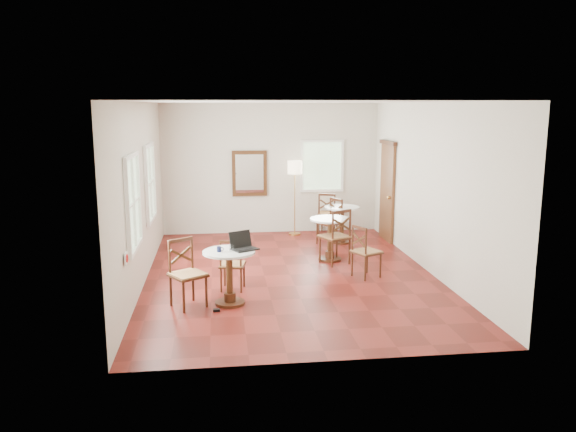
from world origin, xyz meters
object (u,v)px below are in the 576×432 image
Objects in this scene: chair_mid_a at (336,236)px; chair_near_b at (187,274)px; cafe_table_mid at (330,234)px; chair_near_a at (232,264)px; chair_back_a at (328,213)px; chair_mid_b at (365,251)px; water_glass at (231,248)px; floor_lamp at (295,172)px; mouse at (235,247)px; navy_mug at (219,249)px; power_adapter at (217,310)px; cafe_table_back at (342,220)px; cafe_table_near at (229,271)px; chair_back_b at (330,222)px; laptop at (243,245)px.

chair_near_b is at bearing 12.07° from chair_mid_a.
chair_near_a is (-1.92, -1.59, -0.08)m from cafe_table_mid.
chair_near_b is 5.48m from chair_back_a.
chair_mid_b is 9.29× the size of water_glass.
cafe_table_mid is 2.49m from floor_lamp.
mouse is at bearing 84.30° from chair_back_a.
chair_back_a is (0.41, 2.30, -0.03)m from cafe_table_mid.
navy_mug is at bearing -174.13° from water_glass.
cafe_table_mid is at bearing -7.96° from chair_mid_b.
chair_near_a is 1.09m from power_adapter.
floor_lamp reaches higher than cafe_table_back.
cafe_table_mid reaches higher than cafe_table_back.
chair_mid_a is (2.04, 2.00, 0.02)m from cafe_table_near.
chair_back_b reaches higher than navy_mug.
water_glass is (0.66, -0.01, 0.37)m from chair_near_b.
chair_mid_a is 0.62× the size of floor_lamp.
chair_back_a reaches higher than navy_mug.
cafe_table_near is 0.48× the size of floor_lamp.
chair_near_a is at bearing 76.03° from laptop.
chair_near_b is (-0.62, -0.01, -0.01)m from cafe_table_near.
navy_mug is at bearing 82.77° from chair_back_a.
cafe_table_mid is 0.89× the size of chair_mid_b.
laptop is (0.84, 0.09, 0.39)m from chair_near_b.
laptop is (-2.18, -4.48, 0.41)m from chair_back_a.
chair_mid_b reaches higher than cafe_table_near.
chair_near_a is 4.29m from floor_lamp.
cafe_table_mid is 3.46m from chair_near_b.
chair_near_b is at bearing 176.88° from navy_mug.
chair_near_a is 3.58m from chair_back_b.
chair_near_a is at bearing 80.67° from chair_back_a.
water_glass is 1.00× the size of power_adapter.
chair_near_a is (-2.45, -2.96, -0.07)m from cafe_table_back.
chair_back_b is (-0.14, 2.43, 0.03)m from chair_mid_b.
water_glass is (-2.20, -3.54, 0.39)m from chair_back_b.
chair_mid_a reaches higher than water_glass.
chair_near_b is 0.95× the size of chair_mid_a.
cafe_table_back is 8.03× the size of water_glass.
cafe_table_back is at bearing -131.24° from chair_mid_a.
cafe_table_near reaches higher than power_adapter.
chair_mid_a reaches higher than chair_mid_b.
chair_back_a is 5.00m from laptop.
navy_mug is at bearing 170.16° from laptop.
chair_back_b is at bearing -122.48° from chair_mid_a.
chair_mid_a is 2.86m from water_glass.
cafe_table_back is 1.70m from chair_mid_a.
chair_mid_a is 1.54m from chair_back_b.
chair_back_b reaches higher than cafe_table_near.
water_glass reaches higher than power_adapter.
mouse is (0.09, 0.11, 0.34)m from cafe_table_near.
cafe_table_back is at bearing 28.67° from laptop.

